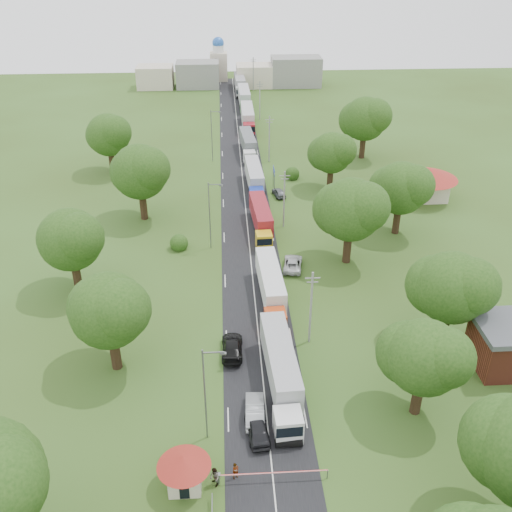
{
  "coord_description": "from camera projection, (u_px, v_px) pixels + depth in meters",
  "views": [
    {
      "loc": [
        -3.27,
        -56.32,
        39.69
      ],
      "look_at": [
        0.47,
        7.06,
        3.0
      ],
      "focal_mm": 40.0,
      "sensor_mm": 36.0,
      "label": 1
    }
  ],
  "objects": [
    {
      "name": "ground",
      "position": [
        256.0,
        307.0,
        68.7
      ],
      "size": [
        260.0,
        260.0,
        0.0
      ],
      "primitive_type": "plane",
      "color": "#334717",
      "rests_on": "ground"
    },
    {
      "name": "road",
      "position": [
        248.0,
        231.0,
        85.99
      ],
      "size": [
        8.0,
        200.0,
        0.04
      ],
      "primitive_type": "cube",
      "color": "black",
      "rests_on": "ground"
    },
    {
      "name": "boom_barrier",
      "position": [
        257.0,
        474.0,
        46.58
      ],
      "size": [
        9.22,
        0.35,
        1.18
      ],
      "color": "slate",
      "rests_on": "ground"
    },
    {
      "name": "guard_booth",
      "position": [
        184.0,
        467.0,
        45.65
      ],
      "size": [
        4.4,
        4.4,
        3.45
      ],
      "color": "beige",
      "rests_on": "ground"
    },
    {
      "name": "info_sign",
      "position": [
        274.0,
        174.0,
        97.72
      ],
      "size": [
        0.12,
        3.1,
        4.1
      ],
      "color": "slate",
      "rests_on": "ground"
    },
    {
      "name": "pole_1",
      "position": [
        311.0,
        307.0,
        60.59
      ],
      "size": [
        1.6,
        0.24,
        9.0
      ],
      "color": "gray",
      "rests_on": "ground"
    },
    {
      "name": "pole_2",
      "position": [
        284.0,
        199.0,
        84.79
      ],
      "size": [
        1.6,
        0.24,
        9.0
      ],
      "color": "gray",
      "rests_on": "ground"
    },
    {
      "name": "pole_3",
      "position": [
        269.0,
        138.0,
        108.99
      ],
      "size": [
        1.6,
        0.24,
        9.0
      ],
      "color": "gray",
      "rests_on": "ground"
    },
    {
      "name": "pole_4",
      "position": [
        260.0,
        100.0,
        133.2
      ],
      "size": [
        1.6,
        0.24,
        9.0
      ],
      "color": "gray",
      "rests_on": "ground"
    },
    {
      "name": "pole_5",
      "position": [
        253.0,
        73.0,
        157.4
      ],
      "size": [
        1.6,
        0.24,
        9.0
      ],
      "color": "gray",
      "rests_on": "ground"
    },
    {
      "name": "lamp_0",
      "position": [
        206.0,
        391.0,
        48.37
      ],
      "size": [
        2.03,
        0.22,
        10.0
      ],
      "color": "slate",
      "rests_on": "ground"
    },
    {
      "name": "lamp_1",
      "position": [
        211.0,
        213.0,
        78.62
      ],
      "size": [
        2.03,
        0.22,
        10.0
      ],
      "color": "slate",
      "rests_on": "ground"
    },
    {
      "name": "lamp_2",
      "position": [
        212.0,
        133.0,
        108.87
      ],
      "size": [
        2.03,
        0.22,
        10.0
      ],
      "color": "slate",
      "rests_on": "ground"
    },
    {
      "name": "tree_2",
      "position": [
        424.0,
        356.0,
        50.68
      ],
      "size": [
        8.0,
        8.0,
        10.1
      ],
      "color": "#382616",
      "rests_on": "ground"
    },
    {
      "name": "tree_3",
      "position": [
        451.0,
        287.0,
        59.33
      ],
      "size": [
        8.8,
        8.8,
        11.07
      ],
      "color": "#382616",
      "rests_on": "ground"
    },
    {
      "name": "tree_4",
      "position": [
        350.0,
        209.0,
        74.23
      ],
      "size": [
        9.6,
        9.6,
        12.05
      ],
      "color": "#382616",
      "rests_on": "ground"
    },
    {
      "name": "tree_5",
      "position": [
        401.0,
        188.0,
        81.91
      ],
      "size": [
        8.8,
        8.8,
        11.07
      ],
      "color": "#382616",
      "rests_on": "ground"
    },
    {
      "name": "tree_6",
      "position": [
        332.0,
        152.0,
        96.54
      ],
      "size": [
        8.0,
        8.0,
        10.1
      ],
      "color": "#382616",
      "rests_on": "ground"
    },
    {
      "name": "tree_7",
      "position": [
        365.0,
        119.0,
        109.37
      ],
      "size": [
        9.6,
        9.6,
        12.05
      ],
      "color": "#382616",
      "rests_on": "ground"
    },
    {
      "name": "tree_10",
      "position": [
        109.0,
        309.0,
        55.82
      ],
      "size": [
        8.8,
        8.8,
        11.07
      ],
      "color": "#382616",
      "rests_on": "ground"
    },
    {
      "name": "tree_11",
      "position": [
        70.0,
        239.0,
        68.42
      ],
      "size": [
        8.8,
        8.8,
        11.07
      ],
      "color": "#382616",
      "rests_on": "ground"
    },
    {
      "name": "tree_12",
      "position": [
        140.0,
        171.0,
        85.71
      ],
      "size": [
        9.6,
        9.6,
        12.05
      ],
      "color": "#382616",
      "rests_on": "ground"
    },
    {
      "name": "tree_13",
      "position": [
        108.0,
        135.0,
        102.89
      ],
      "size": [
        8.8,
        8.8,
        11.07
      ],
      "color": "#382616",
      "rests_on": "ground"
    },
    {
      "name": "house_cream",
      "position": [
        426.0,
        178.0,
        94.34
      ],
      "size": [
        10.08,
        10.08,
        5.8
      ],
      "color": "beige",
      "rests_on": "ground"
    },
    {
      "name": "distant_town",
      "position": [
        235.0,
        74.0,
        162.07
      ],
      "size": [
        52.0,
        8.0,
        8.0
      ],
      "color": "gray",
      "rests_on": "ground"
    },
    {
      "name": "church",
      "position": [
        219.0,
        62.0,
        167.79
      ],
      "size": [
        5.0,
        5.0,
        12.3
      ],
      "color": "beige",
      "rests_on": "ground"
    },
    {
      "name": "truck_0",
      "position": [
        281.0,
        371.0,
        55.56
      ],
      "size": [
        3.23,
        15.02,
        4.15
      ],
      "color": "silver",
      "rests_on": "ground"
    },
    {
      "name": "truck_1",
      "position": [
        271.0,
        287.0,
        68.69
      ],
      "size": [
        2.97,
        14.17,
        3.92
      ],
      "color": "#C84216",
      "rests_on": "ground"
    },
    {
      "name": "truck_2",
      "position": [
        261.0,
        219.0,
        84.99
      ],
      "size": [
        3.02,
        13.57,
        3.75
      ],
      "color": "gold",
      "rests_on": "ground"
    },
    {
      "name": "truck_3",
      "position": [
        254.0,
        178.0,
        98.5
      ],
      "size": [
        2.88,
        14.08,
        3.89
      ],
      "color": "#193198",
      "rests_on": "ground"
    },
    {
      "name": "truck_4",
      "position": [
        248.0,
        144.0,
        114.13
      ],
      "size": [
        3.08,
        13.66,
        3.77
      ],
      "color": "silver",
      "rests_on": "ground"
    },
    {
      "name": "truck_5",
      "position": [
        248.0,
        118.0,
        129.07
      ],
      "size": [
        2.67,
        15.39,
        4.27
      ],
      "color": "maroon",
      "rests_on": "ground"
    },
    {
      "name": "truck_6",
      "position": [
        244.0,
        98.0,
        144.18
      ],
      "size": [
        2.81,
        15.37,
        4.26
      ],
      "color": "#296A27",
      "rests_on": "ground"
    },
    {
      "name": "truck_7",
      "position": [
        240.0,
        84.0,
        157.07
      ],
      "size": [
        2.88,
        15.06,
        4.17
      ],
      "color": "#A9A9A9",
      "rests_on": "ground"
    },
    {
      "name": "car_lane_front",
      "position": [
        257.0,
        429.0,
        50.97
      ],
      "size": [
        2.37,
        4.83,
        1.59
      ],
      "primitive_type": "imported",
      "rotation": [
        0.0,
        0.0,
        3.25
      ],
      "color": "black",
      "rests_on": "ground"
    },
    {
      "name": "car_lane_mid",
      "position": [
        255.0,
        411.0,
        52.86
      ],
      "size": [
        1.91,
        4.97,
        1.61
      ],
      "primitive_type": "imported",
      "rotation": [
        0.0,
        0.0,
        3.1
      ],
      "color": "#A1A4A9",
      "rests_on": "ground"
    },
    {
      "name": "car_lane_rear",
      "position": [
        232.0,
        347.0,
        60.85
      ],
      "size": [
        2.37,
        5.5,
        1.58
      ],
      "primitive_type": "imported",
      "rotation": [
        0.0,
        0.0,
        3.11
      ],
      "color": "black",
      "rests_on": "ground"
    },
    {
      "name": "car_verge_near",
      "position": [
        293.0,
        264.0,
        76.15
      ],
      "size": [
        3.2,
        5.48,
        1.43
      ],
      "primitive_type": "imported",
      "rotation": [
        0.0,
        0.0,
        2.97
      ],
      "color": "silver",
      "rests_on": "ground"
    },
    {
      "name": "car_verge_far",
      "position": [
        279.0,
        193.0,
        96.6
      ],
      "size": [
        2.39,
        4.21,
        1.35
      ],
      "primitive_type": "imported",
      "rotation": [
        0.0,
        0.0,
        3.35
      ],
      "color": "#5B5E62",
      "rests_on": "ground"
    },
    {
      "name": "pedestrian_near",
      "position": [
        235.0,
        471.0,
        46.96
      ],
      "size": [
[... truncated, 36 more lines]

